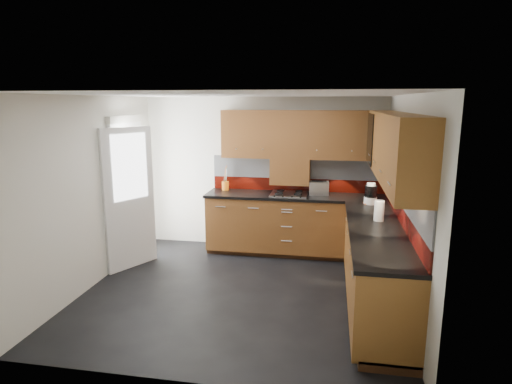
% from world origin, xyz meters
% --- Properties ---
extents(room, '(4.00, 3.80, 2.64)m').
position_xyz_m(room, '(0.00, 0.00, 1.50)').
color(room, black).
extents(base_cabinets, '(2.70, 3.20, 0.95)m').
position_xyz_m(base_cabinets, '(1.07, 0.72, 0.44)').
color(base_cabinets, brown).
rests_on(base_cabinets, room).
extents(countertop, '(2.72, 3.22, 0.04)m').
position_xyz_m(countertop, '(1.05, 0.70, 0.92)').
color(countertop, black).
rests_on(countertop, base_cabinets).
extents(backsplash, '(2.70, 3.20, 0.54)m').
position_xyz_m(backsplash, '(1.28, 0.93, 1.21)').
color(backsplash, maroon).
rests_on(backsplash, countertop).
extents(upper_cabinets, '(2.50, 3.20, 0.72)m').
position_xyz_m(upper_cabinets, '(1.23, 0.78, 1.84)').
color(upper_cabinets, brown).
rests_on(upper_cabinets, room).
extents(extractor_hood, '(0.60, 0.33, 0.40)m').
position_xyz_m(extractor_hood, '(0.45, 1.64, 1.28)').
color(extractor_hood, brown).
rests_on(extractor_hood, room).
extents(glass_cabinet, '(0.32, 0.80, 0.66)m').
position_xyz_m(glass_cabinet, '(1.71, 1.07, 1.87)').
color(glass_cabinet, black).
rests_on(glass_cabinet, room).
extents(back_door, '(0.42, 1.19, 2.04)m').
position_xyz_m(back_door, '(-1.78, 0.75, 1.03)').
color(back_door, white).
rests_on(back_door, room).
extents(gas_hob, '(0.55, 0.49, 0.04)m').
position_xyz_m(gas_hob, '(0.45, 1.47, 0.95)').
color(gas_hob, silver).
rests_on(gas_hob, countertop).
extents(utensil_pot, '(0.11, 0.11, 0.40)m').
position_xyz_m(utensil_pot, '(-0.59, 1.66, 1.03)').
color(utensil_pot, orange).
rests_on(utensil_pot, countertop).
extents(toaster, '(0.30, 0.20, 0.21)m').
position_xyz_m(toaster, '(0.89, 1.57, 1.04)').
color(toaster, silver).
rests_on(toaster, countertop).
extents(food_processor, '(0.18, 0.18, 0.30)m').
position_xyz_m(food_processor, '(1.61, 1.08, 1.07)').
color(food_processor, white).
rests_on(food_processor, countertop).
extents(paper_towel, '(0.15, 0.15, 0.25)m').
position_xyz_m(paper_towel, '(1.64, 0.21, 1.06)').
color(paper_towel, white).
rests_on(paper_towel, countertop).
extents(orange_cloth, '(0.15, 0.14, 0.01)m').
position_xyz_m(orange_cloth, '(1.59, 1.08, 0.95)').
color(orange_cloth, '#D95618').
rests_on(orange_cloth, countertop).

